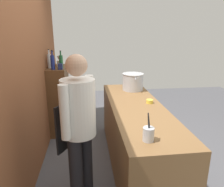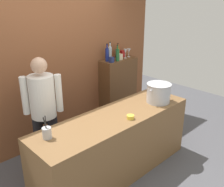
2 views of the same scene
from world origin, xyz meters
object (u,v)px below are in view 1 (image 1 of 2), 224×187
Objects in this scene: wine_bottle_green at (61,61)px; butter_jar at (150,101)px; stockpot_large at (133,82)px; spice_tin_red at (53,62)px; wine_bottle_amber at (53,61)px; wine_bottle_clear at (49,61)px; wine_bottle_cobalt at (53,62)px; spice_tin_cream at (60,64)px; spice_tin_navy at (60,66)px; wine_glass_tall at (59,59)px; wine_glass_wide at (59,58)px; utensil_crock at (148,134)px; chef at (79,123)px.

butter_jar is at bearing -129.32° from wine_bottle_green.
spice_tin_red is (0.68, 1.40, 0.26)m from stockpot_large.
wine_bottle_amber is 0.18m from wine_bottle_clear.
spice_tin_cream is at bearing -17.94° from wine_bottle_cobalt.
wine_bottle_amber is 0.36m from spice_tin_navy.
wine_bottle_clear is (0.36, 1.41, 0.33)m from stockpot_large.
wine_bottle_cobalt is 0.43m from wine_glass_tall.
spice_tin_red is at bearing 29.82° from wine_bottle_green.
spice_tin_navy is (-0.55, -0.08, -0.07)m from wine_glass_wide.
stockpot_large is at bearing -109.93° from spice_tin_cream.
wine_bottle_green is at bearing -168.55° from wine_glass_wide.
wine_glass_tall is at bearing -7.88° from wine_bottle_cobalt.
wine_bottle_green reaches higher than spice_tin_navy.
stockpot_large is at bearing -98.87° from wine_bottle_cobalt.
spice_tin_cream is (0.10, 0.04, -0.06)m from wine_bottle_green.
wine_glass_tall is at bearing 63.61° from stockpot_large.
wine_bottle_green is 3.00× the size of spice_tin_navy.
butter_jar is 0.96× the size of spice_tin_navy.
spice_tin_red is at bearing 32.81° from spice_tin_cream.
wine_glass_wide reaches higher than utensil_crock.
butter_jar is at bearing -130.93° from spice_tin_cream.
butter_jar is at bearing -125.39° from wine_bottle_clear.
wine_bottle_green is at bearing -167.49° from wine_glass_tall.
wine_glass_tall is 0.44m from spice_tin_navy.
wine_bottle_green is (1.07, 1.30, 0.44)m from butter_jar.
chef is 1.68m from spice_tin_navy.
chef is at bearing -168.88° from wine_glass_wide.
spice_tin_navy is (-0.47, -0.18, -0.01)m from spice_tin_red.
wine_bottle_clear is (0.15, 0.08, 0.00)m from wine_bottle_cobalt.
wine_glass_wide is 0.14m from spice_tin_red.
wine_bottle_cobalt is at bearing -132.27° from chef.
wine_bottle_green is at bearing -137.57° from wine_bottle_amber.
wine_bottle_green is at bearing 50.68° from butter_jar.
wine_bottle_clear is at bearing 29.41° from utensil_crock.
utensil_crock is 1.52× the size of wine_glass_tall.
spice_tin_red is (2.41, 1.16, 0.34)m from utensil_crock.
spice_tin_red is at bearing 69.86° from wine_glass_tall.
wine_bottle_green reaches higher than spice_tin_cream.
wine_bottle_cobalt is 2.65× the size of spice_tin_red.
spice_tin_navy is at bearing -171.81° from wine_glass_tall.
wine_bottle_clear reaches higher than wine_bottle_cobalt.
wine_bottle_amber is at bearing 25.71° from spice_tin_navy.
wine_bottle_clear is 2.92× the size of spice_tin_cream.
stockpot_large is at bearing -7.78° from utensil_crock.
wine_bottle_green reaches higher than wine_glass_tall.
chef is at bearing -162.93° from wine_bottle_clear.
spice_tin_red is at bearing 10.70° from wine_bottle_amber.
spice_tin_navy is at bearing -179.73° from wine_bottle_green.
butter_jar is 2.06m from wine_glass_wide.
spice_tin_navy reaches higher than butter_jar.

